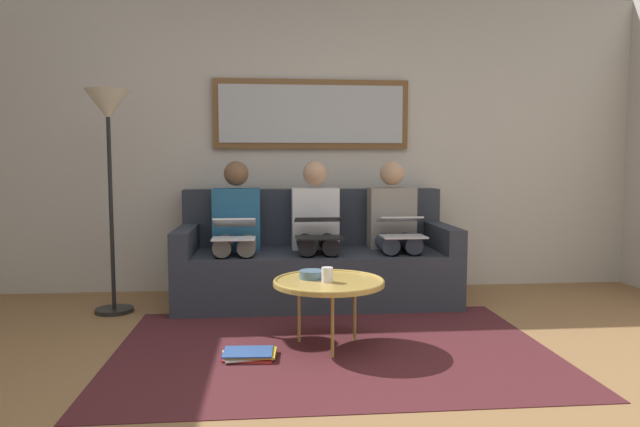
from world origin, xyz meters
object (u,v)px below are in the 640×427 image
at_px(person_middle, 316,227).
at_px(standing_lamp, 108,129).
at_px(laptop_black, 319,227).
at_px(person_right, 236,228).
at_px(framed_mirror, 312,114).
at_px(bowl, 312,274).
at_px(cup, 327,275).
at_px(coffee_table, 329,283).
at_px(laptop_white, 234,230).
at_px(laptop_silver, 401,227).
at_px(person_left, 394,226).
at_px(magazine_stack, 249,354).
at_px(couch, 315,262).

distance_m(person_middle, standing_lamp, 1.74).
height_order(laptop_black, person_right, person_right).
height_order(framed_mirror, standing_lamp, framed_mirror).
bearing_deg(bowl, laptop_black, -97.89).
xyz_separation_m(framed_mirror, cup, (0.03, 1.64, -1.09)).
xyz_separation_m(coffee_table, laptop_white, (0.62, -0.91, 0.23)).
distance_m(laptop_silver, person_right, 1.30).
height_order(laptop_white, standing_lamp, standing_lamp).
distance_m(coffee_table, laptop_black, 0.94).
bearing_deg(framed_mirror, laptop_silver, 132.52).
relative_size(bowl, person_middle, 0.14).
relative_size(person_left, person_right, 1.00).
distance_m(laptop_black, magazine_stack, 1.33).
relative_size(laptop_silver, person_right, 0.33).
relative_size(person_middle, magazine_stack, 3.55).
relative_size(person_right, laptop_white, 3.29).
distance_m(person_left, person_right, 1.28).
xyz_separation_m(person_left, laptop_silver, (0.00, 0.24, 0.02)).
bearing_deg(cup, person_middle, -91.58).
height_order(person_left, person_right, same).
distance_m(coffee_table, magazine_stack, 0.63).
relative_size(framed_mirror, cup, 18.94).
bearing_deg(laptop_silver, couch, -25.82).
relative_size(couch, laptop_black, 5.91).
xyz_separation_m(framed_mirror, laptop_black, (0.00, 0.70, -0.92)).
distance_m(couch, person_left, 0.71).
bearing_deg(person_left, laptop_white, 10.61).
xyz_separation_m(person_middle, laptop_white, (0.64, 0.24, 0.02)).
distance_m(laptop_silver, person_middle, 0.68).
xyz_separation_m(cup, standing_lamp, (1.52, -0.99, 0.92)).
xyz_separation_m(laptop_silver, laptop_black, (0.64, 0.00, 0.00)).
xyz_separation_m(coffee_table, standing_lamp, (1.53, -0.95, 0.97)).
bearing_deg(laptop_black, couch, -90.00).
bearing_deg(laptop_white, person_left, -169.39).
bearing_deg(framed_mirror, laptop_white, 47.43).
bearing_deg(framed_mirror, couch, 90.00).
height_order(person_left, standing_lamp, standing_lamp).
height_order(couch, laptop_white, couch).
bearing_deg(laptop_white, cup, 122.64).
bearing_deg(person_left, person_middle, 0.00).
bearing_deg(bowl, person_left, -125.16).
distance_m(person_left, person_middle, 0.64).
height_order(coffee_table, laptop_black, laptop_black).
height_order(laptop_silver, standing_lamp, standing_lamp).
bearing_deg(person_left, laptop_black, 20.65).
bearing_deg(coffee_table, person_right, -61.62).
relative_size(bowl, laptop_silver, 0.43).
relative_size(cup, person_left, 0.08).
xyz_separation_m(person_left, person_right, (1.28, 0.00, 0.00)).
relative_size(framed_mirror, standing_lamp, 1.03).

